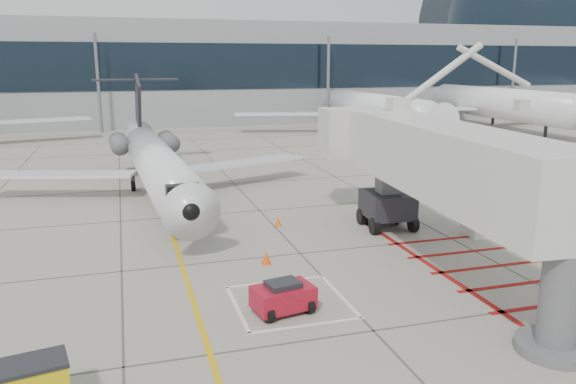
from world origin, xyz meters
name	(u,v)px	position (x,y,z in m)	size (l,w,h in m)	color
ground_plane	(331,286)	(0.00, 0.00, 0.00)	(260.00, 260.00, 0.00)	#9D9687
regional_jet	(160,146)	(-5.45, 14.70, 3.76)	(22.73, 28.66, 7.51)	white
jet_bridge	(451,177)	(5.26, 0.18, 4.10)	(9.72, 20.51, 8.21)	silver
pushback_tug	(283,296)	(-2.48, -1.75, 0.61)	(2.11, 1.32, 1.23)	#A91024
baggage_cart	(381,210)	(5.92, 7.74, 0.66)	(2.09, 1.32, 1.32)	#5E5D63
ground_power_unit	(491,215)	(10.32, 4.12, 1.02)	(2.58, 1.50, 2.04)	white
cone_nose	(266,258)	(-1.84, 3.16, 0.28)	(0.40, 0.40, 0.56)	#EF490C
cone_side	(278,221)	(0.23, 8.63, 0.25)	(0.36, 0.36, 0.50)	#F1580C
terminal_building	(234,72)	(10.00, 70.00, 7.00)	(180.00, 28.00, 14.00)	gray
terminal_glass_band	(254,66)	(10.00, 55.95, 8.00)	(180.00, 0.10, 6.00)	black
terminal_dome	(552,32)	(70.00, 70.00, 14.00)	(40.00, 28.00, 28.00)	black
bg_aircraft_c	(365,88)	(21.92, 46.00, 5.44)	(32.64, 36.27, 10.88)	silver
bg_aircraft_d	(486,82)	(39.55, 46.00, 5.92)	(35.51, 39.46, 11.84)	silver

